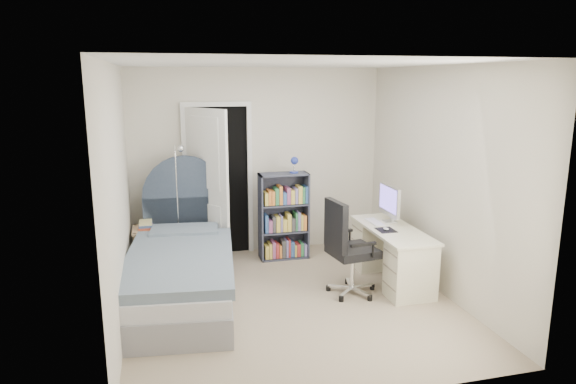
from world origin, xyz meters
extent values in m
cube|color=gray|center=(0.00, 0.00, -0.03)|extent=(3.40, 3.60, 0.05)
cube|color=white|center=(0.00, 0.00, 2.52)|extent=(3.40, 3.60, 0.05)
cube|color=beige|center=(0.00, 1.82, 1.25)|extent=(3.40, 0.05, 2.50)
cube|color=beige|center=(0.00, -1.82, 1.25)|extent=(3.40, 0.05, 2.50)
cube|color=beige|center=(-1.72, 0.00, 1.25)|extent=(0.05, 3.60, 2.50)
cube|color=beige|center=(1.72, 0.00, 1.25)|extent=(0.05, 3.60, 2.50)
cube|color=black|center=(-0.55, 1.80, 1.00)|extent=(0.80, 0.01, 2.00)
cube|color=white|center=(-0.98, 1.77, 1.00)|extent=(0.06, 0.06, 2.00)
cube|color=white|center=(-0.12, 1.77, 1.00)|extent=(0.06, 0.06, 2.00)
cube|color=white|center=(-0.55, 1.77, 2.03)|extent=(0.92, 0.06, 0.06)
cube|color=white|center=(-0.73, 1.44, 1.00)|extent=(0.47, 0.69, 2.00)
cube|color=gray|center=(-1.14, 0.30, 0.14)|extent=(1.31, 2.34, 0.29)
cube|color=silver|center=(-1.14, 0.30, 0.37)|extent=(1.28, 2.29, 0.18)
cube|color=gray|center=(-1.16, 0.19, 0.50)|extent=(1.31, 2.01, 0.11)
cube|color=gray|center=(-1.05, 1.10, 0.52)|extent=(0.84, 0.53, 0.13)
cube|color=#364153|center=(-1.01, 1.45, 0.45)|extent=(1.06, 0.19, 0.89)
cylinder|color=#364153|center=(-1.01, 1.45, 0.89)|extent=(1.06, 0.19, 1.06)
cylinder|color=#DCB487|center=(-1.64, 1.18, 0.27)|extent=(0.04, 0.04, 0.54)
cylinder|color=#DCB487|center=(-1.64, 1.55, 0.27)|extent=(0.04, 0.04, 0.54)
cylinder|color=#DCB487|center=(-1.27, 1.18, 0.27)|extent=(0.04, 0.04, 0.54)
cylinder|color=#DCB487|center=(-1.27, 1.55, 0.27)|extent=(0.04, 0.04, 0.54)
cube|color=#DCB487|center=(-1.45, 1.37, 0.53)|extent=(0.43, 0.43, 0.03)
cube|color=#DCB487|center=(-1.45, 1.37, 0.19)|extent=(0.39, 0.39, 0.02)
cube|color=#B24C33|center=(-1.51, 1.37, 0.56)|extent=(0.17, 0.24, 0.03)
cube|color=#3F598C|center=(-1.51, 1.37, 0.59)|extent=(0.16, 0.23, 0.03)
cube|color=#D8CC7F|center=(-1.51, 1.37, 0.62)|extent=(0.15, 0.22, 0.03)
cylinder|color=silver|center=(-1.11, 1.43, 0.01)|extent=(0.22, 0.22, 0.02)
cylinder|color=silver|center=(-1.11, 1.43, 0.78)|extent=(0.02, 0.02, 1.54)
sphere|color=silver|center=(-1.04, 1.39, 1.52)|extent=(0.09, 0.09, 0.09)
cube|color=#3B3F51|center=(-0.05, 1.38, 0.58)|extent=(0.02, 0.28, 1.15)
cube|color=#3B3F51|center=(0.57, 1.38, 0.58)|extent=(0.02, 0.28, 1.15)
cube|color=#3B3F51|center=(0.26, 1.38, 1.14)|extent=(0.64, 0.28, 0.02)
cube|color=#3B3F51|center=(0.26, 1.38, 0.01)|extent=(0.64, 0.28, 0.02)
cube|color=#3B3F51|center=(0.26, 1.52, 0.58)|extent=(0.64, 0.01, 1.15)
cube|color=#3B3F51|center=(0.26, 1.38, 0.37)|extent=(0.60, 0.26, 0.02)
cube|color=#3B3F51|center=(0.26, 1.38, 0.74)|extent=(0.60, 0.26, 0.02)
cylinder|color=#23349A|center=(0.40, 1.38, 1.16)|extent=(0.11, 0.11, 0.02)
cylinder|color=silver|center=(0.40, 1.38, 1.23)|extent=(0.01, 0.01, 0.15)
sphere|color=#23349A|center=(0.40, 1.36, 1.32)|extent=(0.10, 0.10, 0.10)
cube|color=#D8BF4C|center=(0.01, 1.36, 0.12)|extent=(0.05, 0.19, 0.18)
cube|color=#D8BF4C|center=(0.06, 1.36, 0.13)|extent=(0.04, 0.19, 0.20)
cube|color=#994C7F|center=(0.10, 1.36, 0.14)|extent=(0.04, 0.19, 0.22)
cube|color=#B23333|center=(0.15, 1.36, 0.13)|extent=(0.04, 0.19, 0.20)
cube|color=orange|center=(0.19, 1.36, 0.11)|extent=(0.03, 0.19, 0.17)
cube|color=#3F3F3F|center=(0.24, 1.36, 0.14)|extent=(0.05, 0.19, 0.23)
cube|color=#7F72B2|center=(0.28, 1.36, 0.14)|extent=(0.03, 0.19, 0.23)
cube|color=#B23333|center=(0.31, 1.36, 0.15)|extent=(0.02, 0.19, 0.24)
cube|color=#335999|center=(0.36, 1.36, 0.13)|extent=(0.05, 0.19, 0.20)
cube|color=#D8BF4C|center=(0.40, 1.36, 0.11)|extent=(0.02, 0.19, 0.16)
cube|color=#B23333|center=(0.44, 1.36, 0.11)|extent=(0.05, 0.19, 0.17)
cube|color=#337F4C|center=(0.49, 1.36, 0.12)|extent=(0.04, 0.19, 0.18)
cube|color=#7F72B2|center=(0.53, 1.36, 0.11)|extent=(0.04, 0.19, 0.16)
cube|color=#335999|center=(0.01, 1.36, 0.50)|extent=(0.04, 0.19, 0.23)
cube|color=#994C7F|center=(0.06, 1.36, 0.47)|extent=(0.05, 0.19, 0.16)
cube|color=#3F3F3F|center=(0.11, 1.36, 0.49)|extent=(0.04, 0.19, 0.21)
cube|color=#D8BF4C|center=(0.16, 1.36, 0.49)|extent=(0.05, 0.19, 0.21)
cube|color=#7F72B2|center=(0.21, 1.36, 0.50)|extent=(0.03, 0.19, 0.22)
cube|color=#D8BF4C|center=(0.25, 1.36, 0.47)|extent=(0.05, 0.19, 0.16)
cube|color=#D8BF4C|center=(0.31, 1.36, 0.50)|extent=(0.05, 0.19, 0.23)
cube|color=#3F3F3F|center=(0.37, 1.36, 0.47)|extent=(0.05, 0.19, 0.17)
cube|color=#337F4C|center=(0.41, 1.36, 0.51)|extent=(0.03, 0.19, 0.24)
cube|color=#7F72B2|center=(0.44, 1.36, 0.51)|extent=(0.03, 0.19, 0.25)
cube|color=#D8BF4C|center=(0.48, 1.36, 0.49)|extent=(0.03, 0.19, 0.21)
cube|color=orange|center=(0.52, 1.36, 0.49)|extent=(0.04, 0.19, 0.20)
cube|color=#D8BF4C|center=(0.01, 1.36, 0.84)|extent=(0.04, 0.19, 0.16)
cube|color=orange|center=(0.05, 1.36, 0.85)|extent=(0.04, 0.19, 0.19)
cube|color=orange|center=(0.10, 1.36, 0.85)|extent=(0.04, 0.19, 0.18)
cube|color=#337F4C|center=(0.15, 1.36, 0.86)|extent=(0.05, 0.19, 0.21)
cube|color=orange|center=(0.20, 1.36, 0.88)|extent=(0.04, 0.19, 0.24)
cube|color=#335999|center=(0.25, 1.36, 0.83)|extent=(0.05, 0.19, 0.16)
cube|color=#994C7F|center=(0.30, 1.36, 0.86)|extent=(0.05, 0.19, 0.21)
cube|color=#D8BF4C|center=(0.36, 1.36, 0.85)|extent=(0.05, 0.19, 0.18)
cube|color=#7F72B2|center=(0.41, 1.36, 0.86)|extent=(0.04, 0.19, 0.20)
cube|color=#D8BF4C|center=(0.46, 1.36, 0.87)|extent=(0.05, 0.19, 0.23)
cube|color=#337F4C|center=(0.50, 1.36, 0.86)|extent=(0.03, 0.19, 0.21)
cube|color=#335999|center=(0.55, 1.36, 0.87)|extent=(0.04, 0.19, 0.22)
cube|color=beige|center=(1.29, 0.26, 0.64)|extent=(0.54, 1.35, 0.03)
cube|color=beige|center=(1.29, -0.22, 0.31)|extent=(0.49, 0.36, 0.62)
cube|color=beige|center=(1.29, 0.73, 0.31)|extent=(0.49, 0.36, 0.62)
cube|color=silver|center=(1.38, 0.53, 0.66)|extent=(0.14, 0.14, 0.01)
cube|color=silver|center=(1.40, 0.53, 0.76)|extent=(0.03, 0.05, 0.20)
cube|color=silver|center=(1.36, 0.53, 0.92)|extent=(0.04, 0.50, 0.36)
cube|color=#6853CA|center=(1.34, 0.53, 0.94)|extent=(0.00, 0.45, 0.29)
cube|color=white|center=(1.18, 0.53, 0.66)|extent=(0.12, 0.36, 0.02)
cube|color=black|center=(1.18, 0.21, 0.66)|extent=(0.20, 0.23, 0.00)
ellipsoid|color=white|center=(1.18, 0.21, 0.67)|extent=(0.05, 0.09, 0.03)
cube|color=silver|center=(0.85, 0.07, 0.06)|extent=(0.28, 0.08, 0.02)
cylinder|color=black|center=(0.98, 0.09, 0.03)|extent=(0.06, 0.06, 0.06)
cube|color=silver|center=(0.74, 0.19, 0.06)|extent=(0.09, 0.28, 0.02)
cylinder|color=black|center=(0.76, 0.32, 0.03)|extent=(0.06, 0.06, 0.06)
cube|color=silver|center=(0.60, 0.12, 0.06)|extent=(0.26, 0.17, 0.02)
cylinder|color=black|center=(0.48, 0.18, 0.03)|extent=(0.06, 0.06, 0.06)
cube|color=silver|center=(0.62, -0.04, 0.06)|extent=(0.23, 0.22, 0.02)
cylinder|color=black|center=(0.53, -0.13, 0.03)|extent=(0.06, 0.06, 0.06)
cube|color=silver|center=(0.78, -0.07, 0.06)|extent=(0.16, 0.27, 0.02)
cylinder|color=black|center=(0.83, -0.18, 0.03)|extent=(0.06, 0.06, 0.06)
cylinder|color=silver|center=(0.72, 0.05, 0.27)|extent=(0.06, 0.06, 0.41)
cube|color=black|center=(0.72, 0.05, 0.49)|extent=(0.53, 0.53, 0.09)
cube|color=black|center=(0.50, 0.03, 0.81)|extent=(0.13, 0.44, 0.54)
cube|color=black|center=(0.73, -0.20, 0.65)|extent=(0.30, 0.08, 0.03)
cube|color=black|center=(0.66, 0.31, 0.65)|extent=(0.30, 0.08, 0.03)
camera|label=1|loc=(-1.30, -4.98, 2.36)|focal=32.00mm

